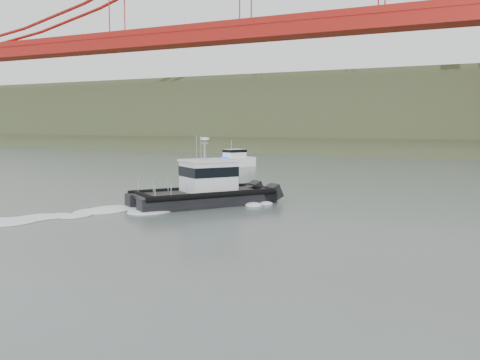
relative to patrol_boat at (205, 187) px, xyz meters
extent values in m
plane|color=#47544F|center=(3.52, -13.95, -1.17)|extent=(400.00, 400.00, 0.00)
cube|color=#3A4B2A|center=(3.52, 78.05, -1.17)|extent=(500.00, 44.72, 16.25)
cube|color=#3A4B2A|center=(3.52, 106.05, 4.83)|extent=(500.00, 70.00, 18.00)
cube|color=#3A4B2A|center=(3.52, 131.05, 9.83)|extent=(500.00, 60.00, 16.00)
cube|color=maroon|center=(3.52, 61.05, 20.83)|extent=(260.00, 6.00, 2.20)
cube|color=black|center=(-1.05, 0.55, -0.80)|extent=(6.34, 8.57, 1.05)
cube|color=black|center=(0.89, -0.78, -0.80)|extent=(6.34, 8.57, 1.05)
cube|color=black|center=(-0.33, -0.48, -0.38)|extent=(7.55, 8.81, 0.22)
cube|color=silver|center=(0.17, 0.24, 0.73)|extent=(3.93, 4.07, 2.01)
cube|color=black|center=(0.17, 0.24, 1.09)|extent=(4.00, 4.14, 0.65)
cube|color=silver|center=(0.17, 0.24, 1.80)|extent=(4.17, 4.31, 0.14)
cylinder|color=gray|center=(0.02, 0.03, 2.51)|extent=(0.14, 0.14, 1.57)
cylinder|color=white|center=(0.02, 0.03, 3.26)|extent=(0.61, 0.61, 0.16)
cube|color=white|center=(-13.19, 29.44, -0.63)|extent=(4.56, 6.71, 1.28)
cube|color=white|center=(-12.97, 29.92, 0.43)|extent=(2.60, 3.03, 1.28)
cube|color=black|center=(-12.97, 29.92, 0.86)|extent=(2.67, 3.10, 0.37)
cylinder|color=gray|center=(-13.19, 29.44, 1.61)|extent=(0.09, 0.09, 1.28)
camera|label=1|loc=(17.84, -30.64, 4.18)|focal=40.00mm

